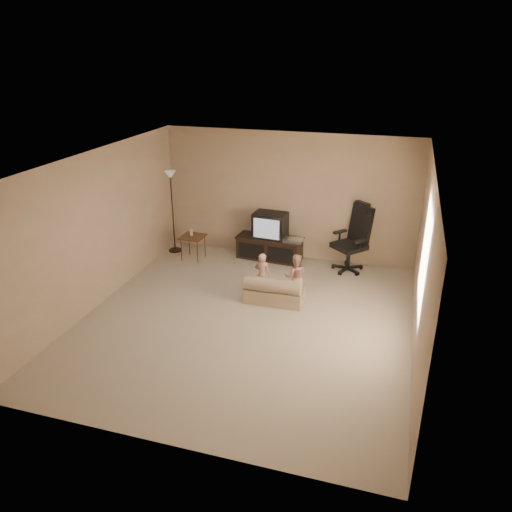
{
  "coord_description": "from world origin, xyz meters",
  "views": [
    {
      "loc": [
        2.12,
        -6.45,
        3.98
      ],
      "look_at": [
        -0.01,
        0.6,
        0.85
      ],
      "focal_mm": 35.0,
      "sensor_mm": 36.0,
      "label": 1
    }
  ],
  "objects_px": {
    "tv_stand": "(270,240)",
    "toddler_left": "(262,274)",
    "floor_lamp": "(171,194)",
    "child_sofa": "(274,291)",
    "side_table": "(193,237)",
    "office_chair": "(352,247)",
    "toddler_right": "(295,277)"
  },
  "relations": [
    {
      "from": "toddler_left",
      "to": "side_table",
      "type": "bearing_deg",
      "value": -27.12
    },
    {
      "from": "office_chair",
      "to": "floor_lamp",
      "type": "relative_size",
      "value": 0.78
    },
    {
      "from": "tv_stand",
      "to": "side_table",
      "type": "xyz_separation_m",
      "value": [
        -1.47,
        -0.46,
        0.08
      ]
    },
    {
      "from": "tv_stand",
      "to": "toddler_left",
      "type": "bearing_deg",
      "value": -75.57
    },
    {
      "from": "child_sofa",
      "to": "toddler_right",
      "type": "distance_m",
      "value": 0.44
    },
    {
      "from": "office_chair",
      "to": "child_sofa",
      "type": "relative_size",
      "value": 1.36
    },
    {
      "from": "office_chair",
      "to": "side_table",
      "type": "relative_size",
      "value": 2.0
    },
    {
      "from": "child_sofa",
      "to": "floor_lamp",
      "type": "bearing_deg",
      "value": 148.14
    },
    {
      "from": "tv_stand",
      "to": "toddler_right",
      "type": "height_order",
      "value": "tv_stand"
    },
    {
      "from": "office_chair",
      "to": "toddler_left",
      "type": "relative_size",
      "value": 1.73
    },
    {
      "from": "child_sofa",
      "to": "toddler_right",
      "type": "relative_size",
      "value": 1.22
    },
    {
      "from": "side_table",
      "to": "tv_stand",
      "type": "bearing_deg",
      "value": 17.3
    },
    {
      "from": "child_sofa",
      "to": "toddler_left",
      "type": "xyz_separation_m",
      "value": [
        -0.26,
        0.2,
        0.19
      ]
    },
    {
      "from": "tv_stand",
      "to": "side_table",
      "type": "height_order",
      "value": "tv_stand"
    },
    {
      "from": "side_table",
      "to": "toddler_left",
      "type": "relative_size",
      "value": 0.86
    },
    {
      "from": "office_chair",
      "to": "toddler_right",
      "type": "height_order",
      "value": "office_chair"
    },
    {
      "from": "tv_stand",
      "to": "toddler_right",
      "type": "xyz_separation_m",
      "value": [
        0.86,
        -1.52,
        0.0
      ]
    },
    {
      "from": "side_table",
      "to": "toddler_left",
      "type": "distance_m",
      "value": 2.08
    },
    {
      "from": "toddler_right",
      "to": "floor_lamp",
      "type": "bearing_deg",
      "value": -37.9
    },
    {
      "from": "side_table",
      "to": "floor_lamp",
      "type": "relative_size",
      "value": 0.39
    },
    {
      "from": "tv_stand",
      "to": "toddler_left",
      "type": "xyz_separation_m",
      "value": [
        0.29,
        -1.56,
        -0.01
      ]
    },
    {
      "from": "side_table",
      "to": "floor_lamp",
      "type": "bearing_deg",
      "value": 152.87
    },
    {
      "from": "floor_lamp",
      "to": "child_sofa",
      "type": "distance_m",
      "value": 3.19
    },
    {
      "from": "office_chair",
      "to": "toddler_right",
      "type": "distance_m",
      "value": 1.64
    },
    {
      "from": "tv_stand",
      "to": "child_sofa",
      "type": "xyz_separation_m",
      "value": [
        0.55,
        -1.76,
        -0.2
      ]
    },
    {
      "from": "child_sofa",
      "to": "toddler_left",
      "type": "relative_size",
      "value": 1.27
    },
    {
      "from": "floor_lamp",
      "to": "toddler_right",
      "type": "height_order",
      "value": "floor_lamp"
    },
    {
      "from": "side_table",
      "to": "child_sofa",
      "type": "bearing_deg",
      "value": -32.74
    },
    {
      "from": "office_chair",
      "to": "toddler_right",
      "type": "xyz_separation_m",
      "value": [
        -0.77,
        -1.45,
        -0.07
      ]
    },
    {
      "from": "office_chair",
      "to": "side_table",
      "type": "distance_m",
      "value": 3.12
    },
    {
      "from": "office_chair",
      "to": "child_sofa",
      "type": "xyz_separation_m",
      "value": [
        -1.08,
        -1.68,
        -0.28
      ]
    },
    {
      "from": "office_chair",
      "to": "floor_lamp",
      "type": "distance_m",
      "value": 3.72
    }
  ]
}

